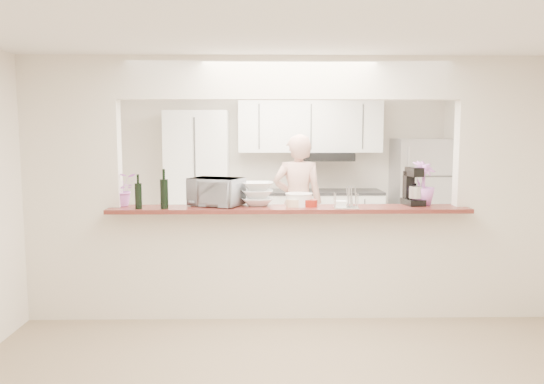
{
  "coord_description": "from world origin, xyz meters",
  "views": [
    {
      "loc": [
        -0.25,
        -5.03,
        1.8
      ],
      "look_at": [
        -0.15,
        0.3,
        1.19
      ],
      "focal_mm": 35.0,
      "sensor_mm": 36.0,
      "label": 1
    }
  ],
  "objects_px": {
    "stand_mixer": "(413,188)",
    "refrigerator": "(419,197)",
    "toaster_oven": "(216,192)",
    "person": "(298,203)"
  },
  "relations": [
    {
      "from": "stand_mixer",
      "to": "refrigerator",
      "type": "bearing_deg",
      "value": 72.04
    },
    {
      "from": "refrigerator",
      "to": "toaster_oven",
      "type": "xyz_separation_m",
      "value": [
        -2.75,
        -2.6,
        0.37
      ]
    },
    {
      "from": "stand_mixer",
      "to": "toaster_oven",
      "type": "bearing_deg",
      "value": -179.63
    },
    {
      "from": "toaster_oven",
      "to": "person",
      "type": "relative_size",
      "value": 0.28
    },
    {
      "from": "stand_mixer",
      "to": "person",
      "type": "relative_size",
      "value": 0.21
    },
    {
      "from": "toaster_oven",
      "to": "stand_mixer",
      "type": "bearing_deg",
      "value": 22.92
    },
    {
      "from": "toaster_oven",
      "to": "stand_mixer",
      "type": "xyz_separation_m",
      "value": [
        1.91,
        0.01,
        0.03
      ]
    },
    {
      "from": "refrigerator",
      "to": "person",
      "type": "height_order",
      "value": "person"
    },
    {
      "from": "refrigerator",
      "to": "person",
      "type": "xyz_separation_m",
      "value": [
        -1.84,
        -0.89,
        0.03
      ]
    },
    {
      "from": "toaster_oven",
      "to": "person",
      "type": "distance_m",
      "value": 1.97
    }
  ]
}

